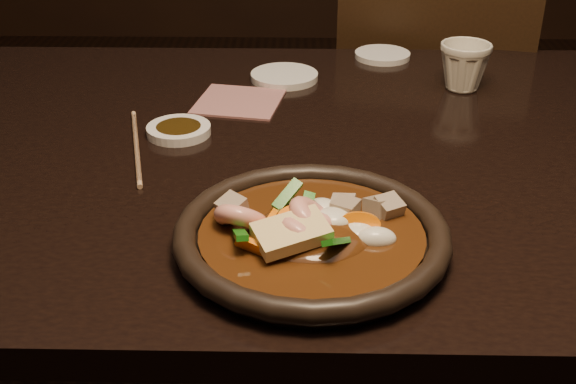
{
  "coord_description": "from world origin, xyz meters",
  "views": [
    {
      "loc": [
        -0.06,
        -0.96,
        1.2
      ],
      "look_at": [
        -0.07,
        -0.24,
        0.8
      ],
      "focal_mm": 45.0,
      "sensor_mm": 36.0,
      "label": 1
    }
  ],
  "objects_px": {
    "plate": "(312,236)",
    "tea_cup": "(464,65)",
    "chair": "(426,136)",
    "table": "(341,190)"
  },
  "relations": [
    {
      "from": "plate",
      "to": "tea_cup",
      "type": "distance_m",
      "value": 0.57
    },
    {
      "from": "table",
      "to": "tea_cup",
      "type": "height_order",
      "value": "tea_cup"
    },
    {
      "from": "chair",
      "to": "tea_cup",
      "type": "xyz_separation_m",
      "value": [
        -0.02,
        -0.38,
        0.31
      ]
    },
    {
      "from": "plate",
      "to": "tea_cup",
      "type": "relative_size",
      "value": 3.56
    },
    {
      "from": "table",
      "to": "tea_cup",
      "type": "bearing_deg",
      "value": 46.68
    },
    {
      "from": "chair",
      "to": "plate",
      "type": "xyz_separation_m",
      "value": [
        -0.28,
        -0.89,
        0.28
      ]
    },
    {
      "from": "chair",
      "to": "tea_cup",
      "type": "distance_m",
      "value": 0.49
    },
    {
      "from": "chair",
      "to": "tea_cup",
      "type": "height_order",
      "value": "chair"
    },
    {
      "from": "plate",
      "to": "tea_cup",
      "type": "xyz_separation_m",
      "value": [
        0.26,
        0.5,
        0.03
      ]
    },
    {
      "from": "plate",
      "to": "table",
      "type": "bearing_deg",
      "value": 80.21
    }
  ]
}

